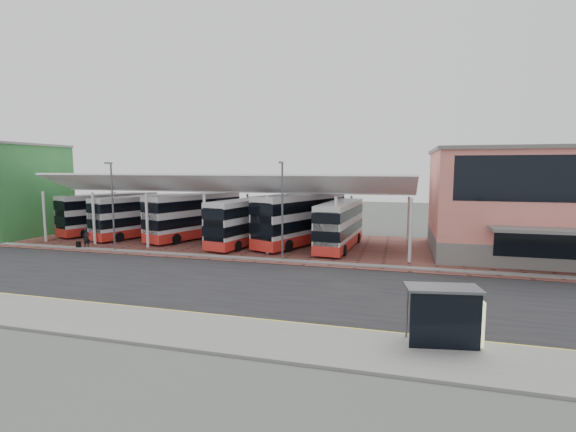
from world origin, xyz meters
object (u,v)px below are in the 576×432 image
(bus_2, at_px, (195,216))
(bus_shelter, at_px, (450,311))
(bus_4, at_px, (301,219))
(pedestrian, at_px, (87,238))
(terminal, at_px, (545,202))
(bus_0, at_px, (109,214))
(bus_3, at_px, (247,222))
(bus_1, at_px, (140,216))
(bus_5, at_px, (340,225))

(bus_2, xyz_separation_m, bus_shelter, (23.49, -22.31, -0.75))
(bus_4, xyz_separation_m, pedestrian, (-19.03, -7.31, -1.56))
(terminal, height_order, bus_4, terminal)
(terminal, relative_size, pedestrian, 10.01)
(bus_0, relative_size, bus_3, 1.00)
(bus_1, height_order, bus_5, bus_1)
(bus_4, xyz_separation_m, bus_shelter, (11.61, -21.81, -0.86))
(bus_1, bearing_deg, terminal, 19.18)
(bus_4, bearing_deg, bus_3, -142.63)
(bus_2, xyz_separation_m, pedestrian, (-7.15, -7.81, -1.45))
(bus_5, relative_size, pedestrian, 5.82)
(bus_3, relative_size, bus_5, 1.04)
(bus_4, distance_m, bus_shelter, 24.72)
(terminal, height_order, bus_1, terminal)
(bus_4, bearing_deg, bus_2, -160.13)
(bus_3, height_order, bus_4, bus_4)
(bus_1, height_order, pedestrian, bus_1)
(bus_3, height_order, pedestrian, bus_3)
(bus_2, relative_size, bus_5, 1.10)
(bus_4, xyz_separation_m, bus_5, (3.99, -1.00, -0.32))
(bus_shelter, bearing_deg, bus_3, 120.07)
(terminal, xyz_separation_m, bus_4, (-21.28, -0.01, -2.12))
(bus_shelter, bearing_deg, pedestrian, 145.38)
(bus_0, bearing_deg, pedestrian, -41.25)
(bus_shelter, bearing_deg, bus_1, 134.56)
(bus_4, distance_m, bus_5, 4.13)
(bus_3, distance_m, bus_5, 9.14)
(bus_3, xyz_separation_m, bus_5, (9.13, 0.39, -0.06))
(terminal, relative_size, bus_shelter, 5.65)
(bus_4, height_order, bus_shelter, bus_4)
(bus_0, bearing_deg, bus_shelter, -11.19)
(bus_1, xyz_separation_m, pedestrian, (-0.74, -7.34, -1.30))
(bus_2, bearing_deg, bus_0, -164.02)
(bus_0, bearing_deg, bus_1, 9.04)
(terminal, xyz_separation_m, bus_3, (-26.42, -1.40, -2.38))
(bus_0, height_order, bus_3, bus_0)
(bus_5, bearing_deg, bus_4, 170.46)
(bus_0, relative_size, pedestrian, 6.06)
(terminal, distance_m, bus_5, 17.49)
(bus_4, bearing_deg, terminal, 22.28)
(bus_2, distance_m, bus_4, 11.89)
(terminal, distance_m, bus_2, 33.23)
(bus_1, xyz_separation_m, bus_4, (18.29, -0.03, 0.26))
(bus_5, height_order, bus_shelter, bus_5)
(bus_2, distance_m, pedestrian, 10.69)
(bus_3, relative_size, bus_shelter, 3.41)
(bus_0, height_order, bus_shelter, bus_0)
(bus_3, relative_size, pedestrian, 6.05)
(bus_3, height_order, bus_shelter, bus_3)
(bus_0, bearing_deg, bus_5, 17.61)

